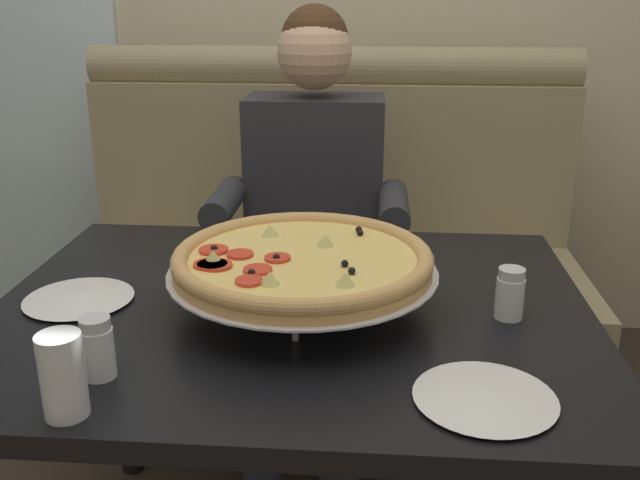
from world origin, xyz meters
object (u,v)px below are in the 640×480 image
(dining_table, at_px, (291,343))
(pizza, at_px, (302,261))
(shaker_parmesan, at_px, (98,352))
(diner_main, at_px, (312,211))
(shaker_oregano, at_px, (510,297))
(plate_near_left, at_px, (485,394))
(drinking_glass, at_px, (63,380))
(plate_near_right, at_px, (79,296))
(booth_bench, at_px, (325,276))

(dining_table, distance_m, pizza, 0.19)
(pizza, height_order, shaker_parmesan, pizza)
(diner_main, bearing_deg, shaker_oregano, -57.91)
(dining_table, bearing_deg, pizza, -29.10)
(shaker_oregano, bearing_deg, plate_near_left, -105.75)
(shaker_parmesan, bearing_deg, drinking_glass, -93.82)
(plate_near_left, distance_m, plate_near_right, 0.82)
(booth_bench, relative_size, plate_near_right, 7.69)
(plate_near_right, bearing_deg, shaker_parmesan, -61.72)
(plate_near_left, height_order, plate_near_right, same)
(shaker_parmesan, height_order, plate_near_left, shaker_parmesan)
(shaker_oregano, relative_size, plate_near_left, 0.45)
(booth_bench, height_order, dining_table, booth_bench)
(pizza, relative_size, shaker_oregano, 5.23)
(booth_bench, bearing_deg, plate_near_right, -114.01)
(dining_table, height_order, plate_near_right, plate_near_right)
(booth_bench, bearing_deg, pizza, -88.53)
(pizza, bearing_deg, booth_bench, 91.47)
(plate_near_left, bearing_deg, diner_main, 109.56)
(drinking_glass, bearing_deg, plate_near_left, 8.09)
(diner_main, distance_m, shaker_oregano, 0.82)
(plate_near_right, distance_m, drinking_glass, 0.42)
(pizza, bearing_deg, plate_near_right, -179.59)
(dining_table, xyz_separation_m, shaker_oregano, (0.42, -0.03, 0.13))
(shaker_parmesan, bearing_deg, shaker_oregano, 21.63)
(plate_near_left, xyz_separation_m, plate_near_right, (-0.76, 0.31, 0.00))
(plate_near_right, relative_size, drinking_glass, 1.68)
(dining_table, height_order, diner_main, diner_main)
(booth_bench, relative_size, plate_near_left, 7.60)
(diner_main, height_order, shaker_oregano, diner_main)
(shaker_oregano, bearing_deg, diner_main, 122.09)
(pizza, distance_m, shaker_parmesan, 0.42)
(diner_main, height_order, drinking_glass, diner_main)
(pizza, bearing_deg, dining_table, 150.90)
(dining_table, distance_m, drinking_glass, 0.52)
(booth_bench, height_order, plate_near_right, booth_bench)
(dining_table, distance_m, shaker_oregano, 0.44)
(shaker_parmesan, xyz_separation_m, plate_near_right, (-0.15, 0.28, -0.03))
(pizza, bearing_deg, drinking_glass, -127.51)
(booth_bench, height_order, shaker_parmesan, booth_bench)
(diner_main, bearing_deg, booth_bench, 85.98)
(pizza, distance_m, plate_near_right, 0.46)
(shaker_oregano, bearing_deg, booth_bench, 113.46)
(shaker_parmesan, distance_m, plate_near_right, 0.32)
(shaker_parmesan, height_order, drinking_glass, drinking_glass)
(dining_table, relative_size, diner_main, 0.92)
(dining_table, height_order, shaker_parmesan, shaker_parmesan)
(drinking_glass, bearing_deg, shaker_parmesan, 86.18)
(pizza, xyz_separation_m, shaker_oregano, (0.39, -0.01, -0.06))
(diner_main, xyz_separation_m, plate_near_left, (0.35, -0.99, 0.02))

